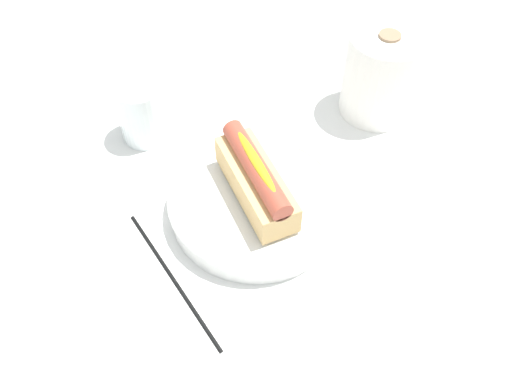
% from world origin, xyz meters
% --- Properties ---
extents(ground_plane, '(2.40, 2.40, 0.00)m').
position_xyz_m(ground_plane, '(0.00, 0.00, 0.00)').
color(ground_plane, white).
extents(serving_bowl, '(0.23, 0.23, 0.04)m').
position_xyz_m(serving_bowl, '(-0.01, 0.01, 0.02)').
color(serving_bowl, white).
rests_on(serving_bowl, ground_plane).
extents(hotdog_front, '(0.16, 0.08, 0.06)m').
position_xyz_m(hotdog_front, '(-0.01, 0.01, 0.06)').
color(hotdog_front, '#DBB270').
rests_on(hotdog_front, serving_bowl).
extents(water_glass, '(0.07, 0.07, 0.09)m').
position_xyz_m(water_glass, '(-0.22, -0.03, 0.04)').
color(water_glass, white).
rests_on(water_glass, ground_plane).
extents(paper_towel_roll, '(0.11, 0.11, 0.13)m').
position_xyz_m(paper_towel_roll, '(-0.05, 0.27, 0.07)').
color(paper_towel_roll, white).
rests_on(paper_towel_roll, ground_plane).
extents(chopstick_near, '(0.22, 0.02, 0.01)m').
position_xyz_m(chopstick_near, '(0.01, -0.13, 0.00)').
color(chopstick_near, black).
rests_on(chopstick_near, ground_plane).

